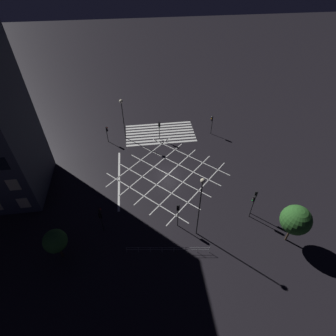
{
  "coord_description": "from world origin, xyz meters",
  "views": [
    {
      "loc": [
        3.89,
        29.61,
        28.55
      ],
      "look_at": [
        0.0,
        0.0,
        1.35
      ],
      "focal_mm": 28.0,
      "sensor_mm": 36.0,
      "label": 1
    }
  ],
  "objects": [
    {
      "name": "ground_plane",
      "position": [
        0.0,
        0.0,
        0.0
      ],
      "size": [
        200.0,
        200.0,
        0.0
      ],
      "primitive_type": "plane",
      "color": "black"
    },
    {
      "name": "road_markings",
      "position": [
        0.38,
        -7.59,
        0.0
      ],
      "size": [
        19.37,
        24.49,
        0.01
      ],
      "color": "silver",
      "rests_on": "ground_plane"
    },
    {
      "name": "traffic_light_ne_main",
      "position": [
        9.39,
        9.31,
        3.22
      ],
      "size": [
        0.39,
        0.36,
        4.53
      ],
      "rotation": [
        0.0,
        0.0,
        3.14
      ],
      "color": "black",
      "rests_on": "ground_plane"
    },
    {
      "name": "traffic_light_nw_main",
      "position": [
        -9.66,
        9.53,
        2.91
      ],
      "size": [
        0.39,
        0.36,
        4.08
      ],
      "color": "black",
      "rests_on": "ground_plane"
    },
    {
      "name": "traffic_light_nw_cross",
      "position": [
        -10.09,
        8.95,
        3.02
      ],
      "size": [
        0.36,
        0.39,
        4.23
      ],
      "rotation": [
        0.0,
        0.0,
        -1.57
      ],
      "color": "black",
      "rests_on": "ground_plane"
    },
    {
      "name": "traffic_light_sw_main",
      "position": [
        -9.39,
        -10.03,
        2.69
      ],
      "size": [
        0.39,
        0.36,
        3.76
      ],
      "color": "black",
      "rests_on": "ground_plane"
    },
    {
      "name": "traffic_light_ne_cross",
      "position": [
        9.53,
        9.06,
        2.38
      ],
      "size": [
        0.36,
        0.39,
        3.32
      ],
      "rotation": [
        0.0,
        0.0,
        -1.57
      ],
      "color": "black",
      "rests_on": "ground_plane"
    },
    {
      "name": "traffic_light_median_north",
      "position": [
        0.03,
        9.65,
        2.87
      ],
      "size": [
        0.36,
        0.39,
        4.01
      ],
      "rotation": [
        0.0,
        0.0,
        -1.57
      ],
      "color": "black",
      "rests_on": "ground_plane"
    },
    {
      "name": "traffic_light_se_main",
      "position": [
        9.55,
        -9.95,
        2.3
      ],
      "size": [
        0.39,
        0.36,
        3.22
      ],
      "rotation": [
        0.0,
        0.0,
        3.14
      ],
      "color": "black",
      "rests_on": "ground_plane"
    },
    {
      "name": "traffic_light_median_south",
      "position": [
        0.31,
        -9.48,
        2.64
      ],
      "size": [
        0.36,
        0.39,
        3.68
      ],
      "rotation": [
        0.0,
        0.0,
        1.57
      ],
      "color": "black",
      "rests_on": "ground_plane"
    },
    {
      "name": "street_lamp_east",
      "position": [
        -2.14,
        11.23,
        6.78
      ],
      "size": [
        0.52,
        0.52,
        9.72
      ],
      "color": "black",
      "rests_on": "ground_plane"
    },
    {
      "name": "street_lamp_west",
      "position": [
        6.49,
        -10.66,
        5.95
      ],
      "size": [
        0.6,
        0.6,
        7.8
      ],
      "color": "black",
      "rests_on": "ground_plane"
    },
    {
      "name": "street_tree_near",
      "position": [
        -12.98,
        13.56,
        4.01
      ],
      "size": [
        3.5,
        3.5,
        5.77
      ],
      "color": "#38281C",
      "rests_on": "ground_plane"
    },
    {
      "name": "street_tree_far",
      "position": [
        14.14,
        12.28,
        3.24
      ],
      "size": [
        2.64,
        2.64,
        4.57
      ],
      "color": "#38281C",
      "rests_on": "ground_plane"
    },
    {
      "name": "pedestrian_railing",
      "position": [
        1.76,
        13.38,
        0.67
      ],
      "size": [
        9.79,
        1.33,
        1.05
      ],
      "rotation": [
        0.0,
        0.0,
        3.01
      ],
      "color": "gray",
      "rests_on": "ground_plane"
    }
  ]
}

